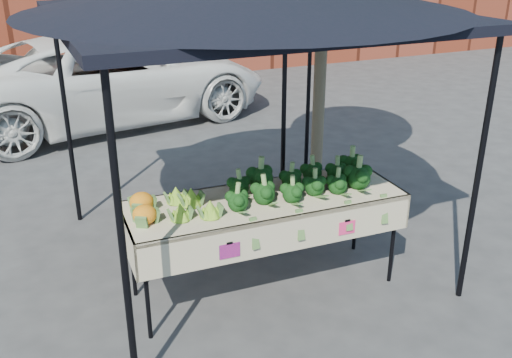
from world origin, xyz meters
name	(u,v)px	position (x,y,z in m)	size (l,w,h in m)	color
ground	(280,276)	(0.00, 0.00, 0.00)	(90.00, 90.00, 0.00)	#323235
table	(265,244)	(-0.21, -0.11, 0.45)	(2.43, 0.88, 0.90)	beige
canopy	(246,123)	(-0.12, 0.53, 1.37)	(3.16, 3.16, 2.74)	black
broccoli_heap	(298,177)	(0.12, -0.09, 1.03)	(1.47, 0.57, 0.26)	black
romanesco_cluster	(189,199)	(-0.87, -0.08, 1.00)	(0.43, 0.57, 0.20)	#9BC12E
cauliflower_pair	(143,207)	(-1.24, -0.05, 0.99)	(0.23, 0.43, 0.18)	orange
street_tree	(322,32)	(1.13, 1.36, 2.01)	(2.04, 2.04, 4.02)	#1E4C14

